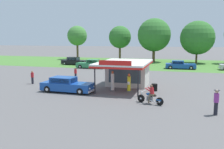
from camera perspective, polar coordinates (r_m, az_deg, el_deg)
name	(u,v)px	position (r m, az deg, el deg)	size (l,w,h in m)	color
ground_plane	(132,95)	(22.73, 4.80, -4.85)	(300.00, 300.00, 0.00)	#5B5959
grass_verge_strip	(160,64)	(52.15, 11.34, 2.52)	(120.00, 24.00, 0.01)	#477A33
service_station_kiosk	(127,71)	(26.83, 3.62, 0.81)	(5.07, 7.69, 3.29)	beige
gas_pump_nearside	(113,82)	(24.30, 0.13, -1.73)	(0.44, 0.44, 2.02)	slate
gas_pump_offside	(129,84)	(23.92, 4.04, -2.15)	(0.44, 0.44, 1.82)	slate
motorcycle_with_rider	(151,96)	(19.70, 9.17, -5.05)	(2.21, 1.04, 1.58)	black
featured_classic_sedan	(67,85)	(24.22, -10.73, -2.48)	(5.43, 2.01, 1.48)	#19479E
parked_car_back_row_far_left	(130,65)	(42.66, 4.30, 2.32)	(5.79, 2.74, 1.53)	beige
parked_car_back_row_centre_left	(74,61)	(49.65, -9.00, 3.11)	(5.42, 2.08, 1.57)	black
parked_car_back_row_left	(180,65)	(43.86, 15.86, 2.14)	(5.39, 2.14, 1.45)	#19479E
parked_car_back_row_right	(91,64)	(43.33, -4.94, 2.42)	(5.34, 2.03, 1.57)	#2D844C
bystander_strolling_foreground	(76,73)	(31.69, -8.66, 0.32)	(0.34, 0.34, 1.51)	black
bystander_standing_back_lot	(32,77)	(29.58, -18.40, -0.58)	(0.34, 0.34, 1.54)	black
bystander_admiring_sedan	(216,101)	(18.03, 23.53, -5.89)	(0.39, 0.39, 1.79)	black
tree_oak_distant_spare	(154,35)	(55.99, 9.90, 9.15)	(7.47, 7.47, 9.88)	brown
tree_oak_centre	(77,36)	(63.51, -8.27, 9.00)	(5.09, 5.09, 8.63)	brown
tree_oak_right	(120,37)	(59.11, 1.90, 8.85)	(5.42, 5.42, 8.40)	brown
tree_oak_left	(197,38)	(55.38, 19.54, 8.12)	(7.30, 7.30, 9.14)	brown
spare_tire_stack	(154,87)	(24.69, 10.05, -3.03)	(0.60, 0.60, 0.72)	black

